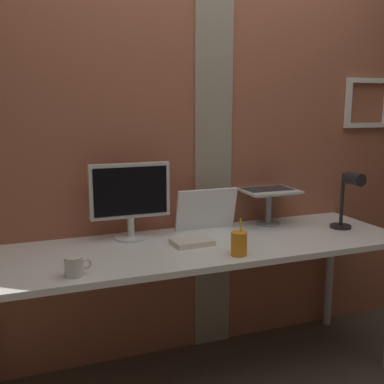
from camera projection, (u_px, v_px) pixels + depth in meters
The scene contains 11 objects.
ground_plane at pixel (226, 381), 2.43m from camera, with size 6.00×6.00×0.00m, color #4C4238.
brick_wall_back at pixel (195, 137), 2.63m from camera, with size 3.72×0.16×2.52m.
desk at pixel (199, 256), 2.33m from camera, with size 2.19×0.67×0.75m.
monitor at pixel (130, 195), 2.37m from camera, with size 0.42×0.18×0.40m.
laptop_stand at pixel (269, 202), 2.68m from camera, with size 0.28×0.22×0.20m.
laptop at pixel (264, 181), 2.71m from camera, with size 0.32×0.28×0.21m.
whiteboard_panel at pixel (206, 209), 2.57m from camera, with size 0.35×0.02×0.24m, color white.
desk_lamp at pixel (349, 194), 2.54m from camera, with size 0.12×0.20×0.33m.
pen_cup at pixel (239, 244), 2.13m from camera, with size 0.08×0.08×0.18m.
coffee_mug at pixel (74, 266), 1.88m from camera, with size 0.11×0.08×0.08m.
paper_clutter_stack at pixel (192, 242), 2.31m from camera, with size 0.20×0.14×0.03m, color silver.
Camera 1 is at (-0.95, -2.00, 1.44)m, focal length 42.81 mm.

